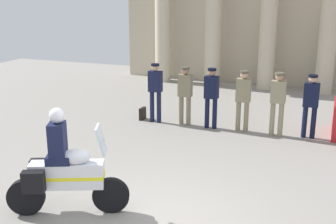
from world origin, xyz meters
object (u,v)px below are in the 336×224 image
(officer_in_row_4, at_px, (278,99))
(motorcycle_with_rider, at_px, (63,171))
(officer_in_row_0, at_px, (155,88))
(officer_in_row_1, at_px, (185,91))
(briefcase_on_ground, at_px, (143,114))
(officer_in_row_2, at_px, (211,93))
(officer_in_row_5, at_px, (311,101))
(officer_in_row_3, at_px, (243,96))

(officer_in_row_4, xyz_separation_m, motorcycle_with_rider, (-2.84, -5.57, -0.22))
(officer_in_row_0, height_order, officer_in_row_1, officer_in_row_0)
(officer_in_row_0, height_order, briefcase_on_ground, officer_in_row_0)
(officer_in_row_2, height_order, motorcycle_with_rider, motorcycle_with_rider)
(officer_in_row_0, relative_size, officer_in_row_5, 1.03)
(officer_in_row_2, bearing_deg, motorcycle_with_rider, 80.48)
(officer_in_row_2, relative_size, motorcycle_with_rider, 0.87)
(officer_in_row_3, bearing_deg, motorcycle_with_rider, 72.36)
(officer_in_row_3, bearing_deg, officer_in_row_0, 2.77)
(officer_in_row_4, bearing_deg, briefcase_on_ground, -0.69)
(officer_in_row_1, bearing_deg, officer_in_row_2, 176.12)
(officer_in_row_1, distance_m, officer_in_row_4, 2.60)
(officer_in_row_0, height_order, officer_in_row_4, officer_in_row_0)
(officer_in_row_4, xyz_separation_m, briefcase_on_ground, (-3.95, 0.11, -0.83))
(officer_in_row_0, height_order, officer_in_row_3, officer_in_row_0)
(officer_in_row_0, xyz_separation_m, officer_in_row_3, (2.55, 0.08, -0.04))
(officer_in_row_4, distance_m, officer_in_row_5, 0.83)
(motorcycle_with_rider, distance_m, briefcase_on_ground, 5.82)
(officer_in_row_5, distance_m, motorcycle_with_rider, 6.79)
(officer_in_row_0, distance_m, officer_in_row_1, 0.89)
(officer_in_row_0, distance_m, officer_in_row_5, 4.30)
(officer_in_row_1, xyz_separation_m, officer_in_row_2, (0.79, -0.07, 0.02))
(briefcase_on_ground, bearing_deg, officer_in_row_0, -11.83)
(officer_in_row_5, bearing_deg, officer_in_row_1, 1.82)
(motorcycle_with_rider, height_order, briefcase_on_ground, motorcycle_with_rider)
(officer_in_row_5, height_order, motorcycle_with_rider, motorcycle_with_rider)
(officer_in_row_1, distance_m, motorcycle_with_rider, 5.67)
(officer_in_row_3, bearing_deg, officer_in_row_1, 1.06)
(officer_in_row_4, distance_m, briefcase_on_ground, 4.04)
(officer_in_row_2, bearing_deg, officer_in_row_0, 1.32)
(officer_in_row_0, xyz_separation_m, motorcycle_with_rider, (0.65, -5.58, -0.23))
(officer_in_row_0, distance_m, briefcase_on_ground, 0.97)
(officer_in_row_0, bearing_deg, motorcycle_with_rider, 97.54)
(officer_in_row_3, bearing_deg, officer_in_row_5, -177.46)
(officer_in_row_3, height_order, motorcycle_with_rider, motorcycle_with_rider)
(officer_in_row_0, relative_size, officer_in_row_4, 1.02)
(officer_in_row_4, bearing_deg, officer_in_row_3, -4.96)
(officer_in_row_4, bearing_deg, motorcycle_with_rider, 63.93)
(officer_in_row_4, xyz_separation_m, officer_in_row_5, (0.81, 0.15, -0.02))
(officer_in_row_0, relative_size, officer_in_row_3, 1.03)
(officer_in_row_5, height_order, briefcase_on_ground, officer_in_row_5)
(officer_in_row_1, bearing_deg, officer_in_row_3, -178.94)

